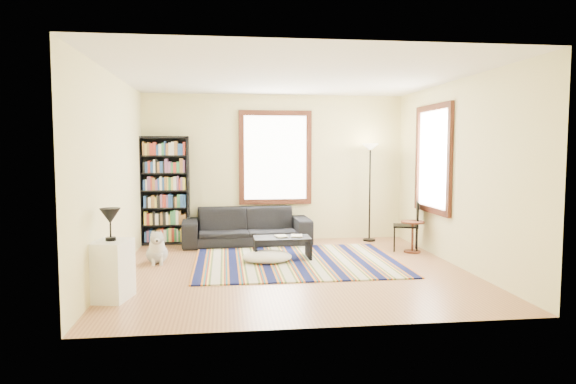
{
  "coord_description": "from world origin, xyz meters",
  "views": [
    {
      "loc": [
        -0.98,
        -7.36,
        1.76
      ],
      "look_at": [
        0.0,
        0.5,
        1.1
      ],
      "focal_mm": 32.0,
      "sensor_mm": 36.0,
      "label": 1
    }
  ],
  "objects": [
    {
      "name": "wall_front",
      "position": [
        0.0,
        -2.55,
        1.4
      ],
      "size": [
        5.0,
        0.1,
        2.8
      ],
      "primitive_type": "cube",
      "color": "#F0E6A2",
      "rests_on": "floor"
    },
    {
      "name": "table_lamp",
      "position": [
        -2.3,
        -1.25,
        0.89
      ],
      "size": [
        0.29,
        0.29,
        0.38
      ],
      "primitive_type": null,
      "rotation": [
        0.0,
        0.0,
        -0.25
      ],
      "color": "black",
      "rests_on": "white_cabinet"
    },
    {
      "name": "window_back",
      "position": [
        0.0,
        2.47,
        1.6
      ],
      "size": [
        1.2,
        0.06,
        1.6
      ],
      "primitive_type": "cube",
      "color": "white",
      "rests_on": "wall_back"
    },
    {
      "name": "coffee_table",
      "position": [
        -0.07,
        0.7,
        0.18
      ],
      "size": [
        0.99,
        0.7,
        0.36
      ],
      "primitive_type": "cube",
      "rotation": [
        0.0,
        0.0,
        -0.24
      ],
      "color": "black",
      "rests_on": "floor"
    },
    {
      "name": "folding_chair",
      "position": [
        2.15,
        1.16,
        0.43
      ],
      "size": [
        0.53,
        0.51,
        0.86
      ],
      "primitive_type": "cube",
      "rotation": [
        0.0,
        0.0,
        -0.32
      ],
      "color": "black",
      "rests_on": "floor"
    },
    {
      "name": "sofa",
      "position": [
        -0.58,
        2.05,
        0.34
      ],
      "size": [
        1.0,
        2.37,
        0.68
      ],
      "primitive_type": "imported",
      "rotation": [
        0.0,
        0.0,
        0.04
      ],
      "color": "black",
      "rests_on": "floor"
    },
    {
      "name": "floor",
      "position": [
        0.0,
        0.0,
        -0.05
      ],
      "size": [
        5.0,
        5.0,
        0.1
      ],
      "primitive_type": "cube",
      "color": "#B27C51",
      "rests_on": "ground"
    },
    {
      "name": "white_cabinet",
      "position": [
        -2.3,
        -1.25,
        0.35
      ],
      "size": [
        0.48,
        0.57,
        0.7
      ],
      "primitive_type": "cube",
      "rotation": [
        0.0,
        0.0,
        -0.22
      ],
      "color": "white",
      "rests_on": "floor"
    },
    {
      "name": "wall_back",
      "position": [
        0.0,
        2.55,
        1.4
      ],
      "size": [
        5.0,
        0.1,
        2.8
      ],
      "primitive_type": "cube",
      "color": "#F0E6A2",
      "rests_on": "floor"
    },
    {
      "name": "floor_cushion",
      "position": [
        -0.33,
        0.46,
        0.1
      ],
      "size": [
        0.89,
        0.75,
        0.19
      ],
      "primitive_type": "ellipsoid",
      "rotation": [
        0.0,
        0.0,
        0.25
      ],
      "color": "silver",
      "rests_on": "floor"
    },
    {
      "name": "window_right",
      "position": [
        2.47,
        0.8,
        1.6
      ],
      "size": [
        0.06,
        1.2,
        1.6
      ],
      "primitive_type": "cube",
      "color": "white",
      "rests_on": "wall_right"
    },
    {
      "name": "wall_right",
      "position": [
        2.55,
        0.0,
        1.4
      ],
      "size": [
        0.1,
        5.0,
        2.8
      ],
      "primitive_type": "cube",
      "color": "#F0E6A2",
      "rests_on": "floor"
    },
    {
      "name": "wall_left",
      "position": [
        -2.55,
        0.0,
        1.4
      ],
      "size": [
        0.1,
        5.0,
        2.8
      ],
      "primitive_type": "cube",
      "color": "#F0E6A2",
      "rests_on": "floor"
    },
    {
      "name": "side_table",
      "position": [
        2.2,
        0.96,
        0.27
      ],
      "size": [
        0.43,
        0.43,
        0.54
      ],
      "primitive_type": "cylinder",
      "rotation": [
        0.0,
        0.0,
        0.09
      ],
      "color": "#4B2012",
      "rests_on": "floor"
    },
    {
      "name": "bookshelf",
      "position": [
        -2.08,
        2.32,
        1.0
      ],
      "size": [
        0.9,
        0.3,
        2.0
      ],
      "primitive_type": "cube",
      "color": "black",
      "rests_on": "floor"
    },
    {
      "name": "floor_lamp",
      "position": [
        1.78,
        2.15,
        0.93
      ],
      "size": [
        0.4,
        0.4,
        1.86
      ],
      "primitive_type": null,
      "rotation": [
        0.0,
        0.0,
        0.41
      ],
      "color": "black",
      "rests_on": "floor"
    },
    {
      "name": "rug",
      "position": [
        0.13,
        0.47,
        0.01
      ],
      "size": [
        3.16,
        2.53,
        0.02
      ],
      "primitive_type": "cube",
      "color": "#0C113F",
      "rests_on": "floor"
    },
    {
      "name": "book_b",
      "position": [
        0.08,
        0.75,
        0.37
      ],
      "size": [
        0.22,
        0.28,
        0.02
      ],
      "primitive_type": "imported",
      "rotation": [
        0.0,
        0.0,
        -0.14
      ],
      "color": "beige",
      "rests_on": "coffee_table"
    },
    {
      "name": "book_a",
      "position": [
        -0.17,
        0.7,
        0.37
      ],
      "size": [
        0.26,
        0.21,
        0.02
      ],
      "primitive_type": "imported",
      "rotation": [
        0.0,
        0.0,
        0.15
      ],
      "color": "beige",
      "rests_on": "coffee_table"
    },
    {
      "name": "dog",
      "position": [
        -2.02,
        0.64,
        0.26
      ],
      "size": [
        0.44,
        0.56,
        0.52
      ],
      "primitive_type": null,
      "rotation": [
        0.0,
        0.0,
        0.14
      ],
      "color": "silver",
      "rests_on": "floor"
    },
    {
      "name": "ceiling",
      "position": [
        0.0,
        0.0,
        2.85
      ],
      "size": [
        5.0,
        5.0,
        0.1
      ],
      "primitive_type": "cube",
      "color": "white",
      "rests_on": "floor"
    }
  ]
}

